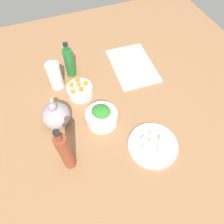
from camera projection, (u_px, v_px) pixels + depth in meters
tabletop at (112, 119)px, 101.09cm from camera, size 190.00×190.00×3.00cm
cutting_board at (132, 66)px, 119.10cm from camera, size 34.25×24.42×1.00cm
plate_tofu at (153, 145)px, 91.16cm from camera, size 22.08×22.08×1.20cm
bowl_greens at (101, 117)px, 96.36cm from camera, size 14.76×14.76×6.34cm
bowl_carrots at (80, 91)px, 105.78cm from camera, size 13.08×13.08×5.36cm
teapot at (56, 115)px, 93.85cm from camera, size 15.02×13.04×14.45cm
bottle_0 at (69, 62)px, 108.62cm from camera, size 5.10×5.10×20.83cm
bottle_1 at (65, 152)px, 76.98cm from camera, size 4.78×4.78×28.00cm
drinking_glass_0 at (55, 76)px, 105.10cm from camera, size 7.03×7.03×14.89cm
carrot_cube_0 at (77, 80)px, 105.27cm from camera, size 2.50×2.50×1.80cm
carrot_cube_1 at (79, 84)px, 103.69cm from camera, size 2.51×2.51×1.80cm
carrot_cube_2 at (71, 85)px, 103.35cm from camera, size 2.34×2.34×1.80cm
carrot_cube_3 at (81, 89)px, 101.72cm from camera, size 2.36×2.36×1.80cm
carrot_cube_4 at (73, 91)px, 100.92cm from camera, size 2.52×2.52×1.80cm
carrot_cube_5 at (86, 83)px, 103.89cm from camera, size 2.14×2.14×1.80cm
chopped_greens_mound at (101, 111)px, 92.11cm from camera, size 11.15×11.41×3.90cm
tofu_cube_0 at (151, 136)px, 91.86cm from camera, size 2.65×2.65×2.20cm
tofu_cube_1 at (160, 151)px, 87.92cm from camera, size 2.99×2.99×2.20cm
tofu_cube_2 at (162, 139)px, 90.87cm from camera, size 3.11×3.11×2.20cm
tofu_cube_3 at (145, 149)px, 88.32cm from camera, size 3.04×3.04×2.20cm
tofu_cube_4 at (144, 140)px, 90.78cm from camera, size 2.82×2.82×2.20cm
tofu_cube_5 at (152, 143)px, 89.88cm from camera, size 2.31×2.31×2.20cm
dumpling_0 at (147, 70)px, 114.22cm from camera, size 5.68×5.76×3.19cm
dumpling_1 at (138, 77)px, 111.68cm from camera, size 5.90×5.89×2.72cm
dumpling_2 at (138, 65)px, 116.83cm from camera, size 5.68×5.44×2.23cm
dumpling_3 at (141, 57)px, 120.31cm from camera, size 5.51×5.74×3.13cm
dumpling_4 at (129, 62)px, 117.72cm from camera, size 6.08×6.08×2.89cm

